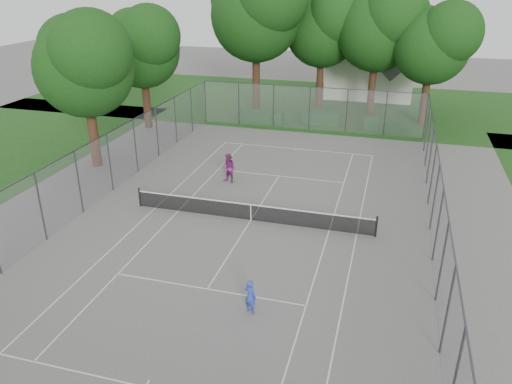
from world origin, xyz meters
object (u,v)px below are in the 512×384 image
(girl_player, at_px, (250,296))
(woman_player, at_px, (229,168))
(tennis_net, at_px, (251,212))
(house, at_px, (372,53))

(girl_player, xyz_separation_m, woman_player, (-4.84, 11.91, 0.20))
(girl_player, bearing_deg, tennis_net, -49.68)
(house, bearing_deg, woman_player, -104.00)
(tennis_net, relative_size, house, 1.21)
(woman_player, bearing_deg, tennis_net, -40.11)
(house, bearing_deg, girl_player, -92.57)
(tennis_net, xyz_separation_m, girl_player, (2.13, -7.35, 0.20))
(girl_player, bearing_deg, woman_player, -43.71)
(tennis_net, bearing_deg, house, 82.91)
(house, xyz_separation_m, woman_player, (-6.55, -26.27, -3.36))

